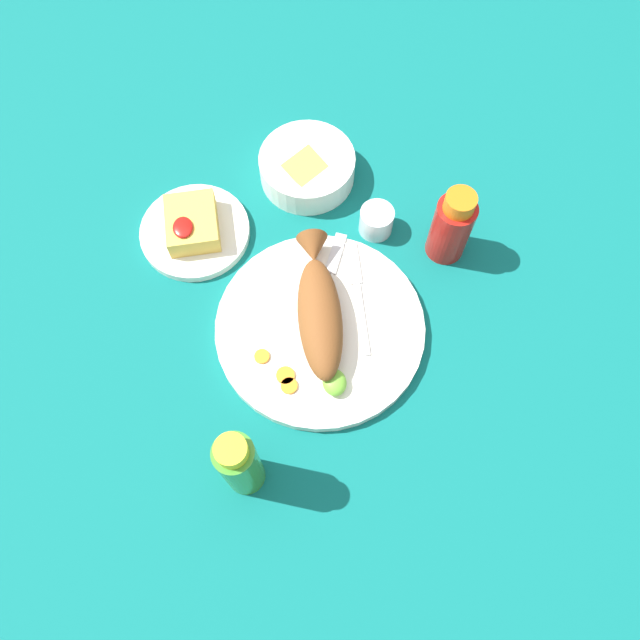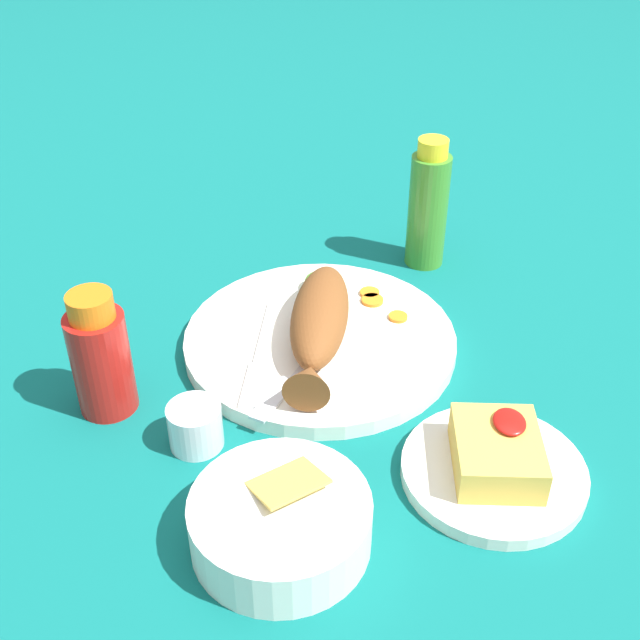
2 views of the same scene
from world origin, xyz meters
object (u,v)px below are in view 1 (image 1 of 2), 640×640
main_plate (320,328)px  fried_fish (319,309)px  hot_sauce_bottle_green (240,464)px  fork_near (328,278)px  salt_cup (376,222)px  hot_sauce_bottle_red (452,227)px  fork_far (357,289)px  guacamole_bowl (307,166)px  side_plate_fries (195,232)px

main_plate → fried_fish: size_ratio=1.33×
main_plate → hot_sauce_bottle_green: size_ratio=1.78×
main_plate → fork_near: bearing=161.7°
fried_fish → salt_cup: fried_fish is taller
salt_cup → hot_sauce_bottle_red: bearing=62.1°
fried_fish → fork_near: (-0.06, 0.02, -0.03)m
fork_far → hot_sauce_bottle_red: hot_sauce_bottle_red is taller
main_plate → guacamole_bowl: bearing=175.2°
fried_fish → hot_sauce_bottle_green: (0.21, -0.13, 0.04)m
fried_fish → side_plate_fries: bearing=-132.9°
main_plate → fried_fish: 0.04m
guacamole_bowl → fork_far: bearing=10.2°
hot_sauce_bottle_red → guacamole_bowl: bearing=-131.6°
hot_sauce_bottle_red → main_plate: bearing=-63.4°
fried_fish → hot_sauce_bottle_green: 0.25m
fork_far → hot_sauce_bottle_green: (0.24, -0.20, 0.06)m
fork_far → hot_sauce_bottle_green: 0.32m
hot_sauce_bottle_red → salt_cup: (-0.05, -0.10, -0.04)m
salt_cup → side_plate_fries: salt_cup is taller
main_plate → salt_cup: (-0.16, 0.11, 0.01)m
fried_fish → salt_cup: 0.19m
main_plate → salt_cup: 0.20m
main_plate → fried_fish: fried_fish is taller
hot_sauce_bottle_green → salt_cup: size_ratio=3.24×
main_plate → fried_fish: bearing=176.2°
fork_near → hot_sauce_bottle_green: hot_sauce_bottle_green is taller
main_plate → side_plate_fries: (-0.20, -0.17, -0.00)m
fork_near → side_plate_fries: size_ratio=1.01×
main_plate → salt_cup: bearing=144.4°
fork_near → fork_far: size_ratio=0.94×
hot_sauce_bottle_green → side_plate_fries: size_ratio=1.00×
side_plate_fries → main_plate: bearing=40.9°
fried_fish → fork_far: fried_fish is taller
hot_sauce_bottle_green → guacamole_bowl: (-0.47, 0.15, -0.05)m
fried_fish → fork_near: bearing=162.2°
hot_sauce_bottle_green → guacamole_bowl: hot_sauce_bottle_green is taller
fork_far → hot_sauce_bottle_green: bearing=144.3°
fried_fish → side_plate_fries: 0.25m
hot_sauce_bottle_red → hot_sauce_bottle_green: bearing=-48.9°
side_plate_fries → guacamole_bowl: (-0.08, 0.19, 0.02)m
fork_far → hot_sauce_bottle_red: size_ratio=1.35×
fried_fish → hot_sauce_bottle_green: size_ratio=1.34×
hot_sauce_bottle_red → fork_far: bearing=-68.7°
fork_far → fried_fish: bearing=121.4°
main_plate → fork_near: fork_near is taller
hot_sauce_bottle_green → salt_cup: (-0.35, 0.25, -0.06)m
fork_far → salt_cup: bearing=-21.3°
guacamole_bowl → hot_sauce_bottle_green: bearing=-18.1°
fried_fish → side_plate_fries: fried_fish is taller
guacamole_bowl → salt_cup: bearing=38.1°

